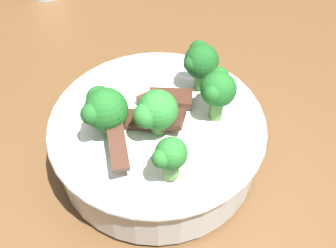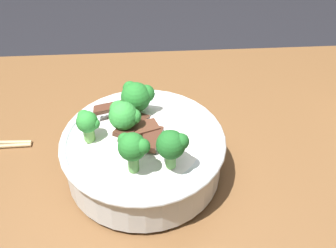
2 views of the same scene
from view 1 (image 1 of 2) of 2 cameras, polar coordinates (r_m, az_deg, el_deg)
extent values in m
cube|color=brown|center=(0.56, 8.70, -7.85)|extent=(1.34, 0.92, 0.06)
cube|color=brown|center=(1.33, 14.70, 7.00)|extent=(0.07, 0.07, 0.71)
cube|color=brown|center=(1.24, -19.92, 1.76)|extent=(0.07, 0.07, 0.71)
cylinder|color=silver|center=(0.53, -1.40, -4.81)|extent=(0.12, 0.12, 0.01)
cylinder|color=silver|center=(0.50, -1.48, -2.31)|extent=(0.24, 0.24, 0.07)
torus|color=silver|center=(0.48, -1.55, 0.16)|extent=(0.26, 0.26, 0.01)
ellipsoid|color=white|center=(0.49, -1.51, -1.03)|extent=(0.20, 0.20, 0.07)
cube|color=#563323|center=(0.46, -1.31, 2.00)|extent=(0.06, 0.04, 0.01)
cube|color=#4C2B1E|center=(0.47, -2.98, 0.71)|extent=(0.02, 0.05, 0.02)
cube|color=#4C2B1E|center=(0.43, -7.09, -2.49)|extent=(0.06, 0.02, 0.02)
cube|color=#4C2B1E|center=(0.47, 0.34, 3.58)|extent=(0.04, 0.06, 0.01)
cube|color=#4C2B1E|center=(0.45, -2.54, 0.66)|extent=(0.06, 0.08, 0.03)
cylinder|color=#5B9947|center=(0.50, 4.47, 6.26)|extent=(0.01, 0.01, 0.03)
sphere|color=#1E6023|center=(0.48, 4.66, 8.70)|extent=(0.04, 0.04, 0.04)
sphere|color=#1E6023|center=(0.49, 4.33, 10.20)|extent=(0.02, 0.02, 0.02)
sphere|color=#1E6023|center=(0.48, 3.32, 8.37)|extent=(0.02, 0.02, 0.02)
cylinder|color=#5B9947|center=(0.45, -1.38, -0.49)|extent=(0.01, 0.01, 0.03)
sphere|color=green|center=(0.42, -1.45, 1.97)|extent=(0.04, 0.04, 0.04)
sphere|color=green|center=(0.44, -1.70, 3.25)|extent=(0.02, 0.02, 0.02)
sphere|color=green|center=(0.42, -3.06, 1.09)|extent=(0.03, 0.03, 0.03)
cylinder|color=#7AB256|center=(0.46, -8.24, -0.18)|extent=(0.01, 0.01, 0.02)
sphere|color=#237028|center=(0.44, -8.59, 2.00)|extent=(0.05, 0.05, 0.05)
sphere|color=#237028|center=(0.45, -9.54, 3.49)|extent=(0.03, 0.03, 0.03)
sphere|color=#237028|center=(0.43, -10.58, 1.38)|extent=(0.02, 0.02, 0.02)
cylinder|color=#5B9947|center=(0.47, 6.68, 2.25)|extent=(0.02, 0.02, 0.03)
sphere|color=#237028|center=(0.45, 7.00, 4.83)|extent=(0.04, 0.04, 0.04)
sphere|color=#237028|center=(0.45, 7.18, 6.56)|extent=(0.02, 0.02, 0.02)
sphere|color=#237028|center=(0.43, 6.20, 4.21)|extent=(0.02, 0.02, 0.02)
cylinder|color=#6BA84C|center=(0.41, 0.43, -6.01)|extent=(0.02, 0.02, 0.02)
sphere|color=#2D8433|center=(0.40, 0.45, -4.10)|extent=(0.03, 0.03, 0.03)
sphere|color=#2D8433|center=(0.40, 0.55, -2.92)|extent=(0.02, 0.02, 0.02)
sphere|color=#2D8433|center=(0.39, -0.91, -4.79)|extent=(0.02, 0.02, 0.02)
camera|label=2|loc=(0.65, 66.68, 38.13)|focal=47.79mm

